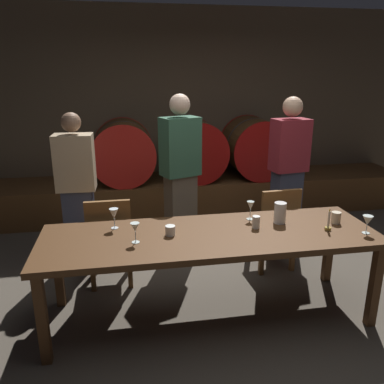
{
  "coord_description": "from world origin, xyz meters",
  "views": [
    {
      "loc": [
        -0.92,
        -2.97,
        1.98
      ],
      "look_at": [
        -0.37,
        0.2,
        0.97
      ],
      "focal_mm": 36.64,
      "sensor_mm": 36.0,
      "label": 1
    }
  ],
  "objects_px": {
    "wine_glass_far_left": "(114,214)",
    "chair_left": "(110,237)",
    "pitcher": "(280,213)",
    "cup_left": "(170,230)",
    "wine_glass_far_right": "(368,221)",
    "cup_center": "(256,222)",
    "chair_right": "(275,224)",
    "guest_center": "(180,177)",
    "wine_glass_center_left": "(135,228)",
    "guest_left": "(77,190)",
    "cup_right": "(336,218)",
    "dining_table": "(210,241)",
    "candle_center": "(328,224)",
    "wine_glass_center_right": "(250,206)",
    "wine_barrel_center": "(193,149)",
    "guest_right": "(288,174)",
    "wine_barrel_right": "(254,147)",
    "wine_barrel_left": "(123,152)"
  },
  "relations": [
    {
      "from": "chair_left",
      "to": "pitcher",
      "type": "xyz_separation_m",
      "value": [
        1.44,
        -0.52,
        0.34
      ]
    },
    {
      "from": "wine_barrel_center",
      "to": "guest_right",
      "type": "height_order",
      "value": "guest_right"
    },
    {
      "from": "candle_center",
      "to": "wine_glass_center_right",
      "type": "distance_m",
      "value": 0.65
    },
    {
      "from": "wine_glass_far_left",
      "to": "cup_left",
      "type": "xyz_separation_m",
      "value": [
        0.43,
        -0.22,
        -0.08
      ]
    },
    {
      "from": "guest_center",
      "to": "cup_left",
      "type": "height_order",
      "value": "guest_center"
    },
    {
      "from": "guest_right",
      "to": "wine_glass_far_left",
      "type": "bearing_deg",
      "value": 17.23
    },
    {
      "from": "wine_glass_far_right",
      "to": "cup_left",
      "type": "relative_size",
      "value": 1.88
    },
    {
      "from": "guest_center",
      "to": "wine_glass_center_right",
      "type": "distance_m",
      "value": 1.02
    },
    {
      "from": "chair_right",
      "to": "wine_glass_center_left",
      "type": "bearing_deg",
      "value": 23.79
    },
    {
      "from": "chair_right",
      "to": "cup_left",
      "type": "height_order",
      "value": "chair_right"
    },
    {
      "from": "wine_barrel_left",
      "to": "wine_glass_center_left",
      "type": "height_order",
      "value": "wine_barrel_left"
    },
    {
      "from": "chair_left",
      "to": "cup_right",
      "type": "bearing_deg",
      "value": 161.92
    },
    {
      "from": "wine_barrel_left",
      "to": "pitcher",
      "type": "relative_size",
      "value": 4.71
    },
    {
      "from": "chair_right",
      "to": "cup_center",
      "type": "relative_size",
      "value": 8.56
    },
    {
      "from": "dining_table",
      "to": "guest_center",
      "type": "height_order",
      "value": "guest_center"
    },
    {
      "from": "wine_glass_center_right",
      "to": "cup_left",
      "type": "relative_size",
      "value": 2.09
    },
    {
      "from": "wine_barrel_right",
      "to": "wine_glass_center_right",
      "type": "distance_m",
      "value": 2.44
    },
    {
      "from": "wine_glass_far_left",
      "to": "chair_left",
      "type": "bearing_deg",
      "value": 99.48
    },
    {
      "from": "dining_table",
      "to": "cup_right",
      "type": "distance_m",
      "value": 1.1
    },
    {
      "from": "wine_barrel_left",
      "to": "wine_barrel_center",
      "type": "distance_m",
      "value": 0.97
    },
    {
      "from": "wine_glass_far_right",
      "to": "cup_center",
      "type": "bearing_deg",
      "value": 162.99
    },
    {
      "from": "guest_left",
      "to": "cup_right",
      "type": "height_order",
      "value": "guest_left"
    },
    {
      "from": "wine_glass_far_right",
      "to": "guest_center",
      "type": "bearing_deg",
      "value": 133.86
    },
    {
      "from": "wine_glass_center_right",
      "to": "cup_right",
      "type": "relative_size",
      "value": 1.67
    },
    {
      "from": "candle_center",
      "to": "wine_glass_center_left",
      "type": "height_order",
      "value": "candle_center"
    },
    {
      "from": "wine_glass_center_right",
      "to": "cup_left",
      "type": "bearing_deg",
      "value": -163.13
    },
    {
      "from": "guest_left",
      "to": "wine_glass_center_right",
      "type": "distance_m",
      "value": 1.79
    },
    {
      "from": "pitcher",
      "to": "cup_center",
      "type": "relative_size",
      "value": 1.73
    },
    {
      "from": "chair_right",
      "to": "pitcher",
      "type": "height_order",
      "value": "pitcher"
    },
    {
      "from": "guest_center",
      "to": "cup_right",
      "type": "xyz_separation_m",
      "value": [
        1.16,
        -1.1,
        -0.11
      ]
    },
    {
      "from": "chair_right",
      "to": "cup_left",
      "type": "distance_m",
      "value": 1.34
    },
    {
      "from": "dining_table",
      "to": "guest_right",
      "type": "xyz_separation_m",
      "value": [
        1.12,
        1.15,
        0.21
      ]
    },
    {
      "from": "wine_glass_far_right",
      "to": "cup_right",
      "type": "height_order",
      "value": "wine_glass_far_right"
    },
    {
      "from": "wine_barrel_center",
      "to": "wine_glass_far_left",
      "type": "bearing_deg",
      "value": -114.76
    },
    {
      "from": "chair_right",
      "to": "candle_center",
      "type": "distance_m",
      "value": 0.84
    },
    {
      "from": "candle_center",
      "to": "cup_right",
      "type": "distance_m",
      "value": 0.19
    },
    {
      "from": "wine_barrel_center",
      "to": "wine_barrel_right",
      "type": "bearing_deg",
      "value": 0.0
    },
    {
      "from": "chair_right",
      "to": "candle_center",
      "type": "relative_size",
      "value": 4.67
    },
    {
      "from": "wine_barrel_left",
      "to": "cup_center",
      "type": "relative_size",
      "value": 8.16
    },
    {
      "from": "guest_left",
      "to": "dining_table",
      "type": "bearing_deg",
      "value": 136.68
    },
    {
      "from": "wine_barrel_center",
      "to": "wine_glass_far_right",
      "type": "relative_size",
      "value": 5.71
    },
    {
      "from": "wine_barrel_center",
      "to": "guest_left",
      "type": "relative_size",
      "value": 0.53
    },
    {
      "from": "dining_table",
      "to": "pitcher",
      "type": "height_order",
      "value": "pitcher"
    },
    {
      "from": "wine_glass_far_left",
      "to": "dining_table",
      "type": "bearing_deg",
      "value": -17.9
    },
    {
      "from": "wine_barrel_center",
      "to": "candle_center",
      "type": "bearing_deg",
      "value": -76.5
    },
    {
      "from": "candle_center",
      "to": "cup_center",
      "type": "bearing_deg",
      "value": 165.54
    },
    {
      "from": "chair_right",
      "to": "wine_glass_far_left",
      "type": "height_order",
      "value": "wine_glass_far_left"
    },
    {
      "from": "guest_center",
      "to": "wine_glass_center_left",
      "type": "bearing_deg",
      "value": 45.64
    },
    {
      "from": "cup_center",
      "to": "chair_right",
      "type": "bearing_deg",
      "value": 55.75
    },
    {
      "from": "wine_barrel_center",
      "to": "guest_right",
      "type": "relative_size",
      "value": 0.49
    }
  ]
}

